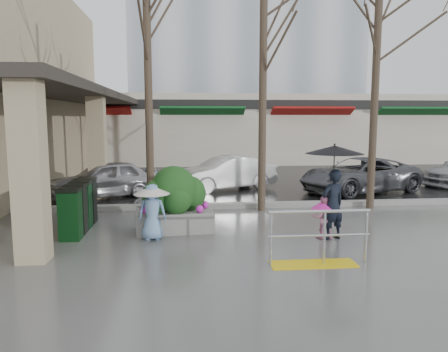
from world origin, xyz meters
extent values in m
plane|color=#51514F|center=(0.00, 0.00, 0.00)|extent=(120.00, 120.00, 0.00)
cube|color=black|center=(0.00, 22.00, 0.01)|extent=(120.00, 36.00, 0.01)
cube|color=gray|center=(0.00, 4.00, 0.07)|extent=(120.00, 0.30, 0.15)
cube|color=#2D2823|center=(-4.80, 8.00, 3.62)|extent=(2.80, 18.00, 0.25)
cube|color=tan|center=(-3.90, -0.50, 1.75)|extent=(0.55, 0.55, 3.50)
cube|color=tan|center=(-3.90, 6.00, 1.75)|extent=(0.55, 0.55, 3.50)
cube|color=beige|center=(2.00, 18.00, 2.00)|extent=(34.00, 6.00, 4.00)
cube|color=maroon|center=(-6.00, 15.10, 2.85)|extent=(4.50, 1.68, 0.87)
cube|color=#0F4C1E|center=(0.00, 15.10, 2.85)|extent=(4.50, 1.68, 0.87)
cube|color=maroon|center=(6.00, 15.10, 2.85)|extent=(4.50, 1.68, 0.87)
cube|color=#0F4C1E|center=(12.00, 15.10, 2.85)|extent=(4.50, 1.68, 0.87)
cube|color=black|center=(2.00, 15.10, 3.40)|extent=(34.00, 0.35, 0.50)
cube|color=#8C99A8|center=(4.00, 30.00, 12.50)|extent=(18.00, 12.00, 25.00)
cube|color=yellow|center=(1.30, -1.20, 0.01)|extent=(1.60, 0.50, 0.02)
cylinder|color=silver|center=(0.50, -1.20, 0.50)|extent=(0.05, 0.05, 1.00)
cylinder|color=silver|center=(1.50, -1.20, 0.50)|extent=(0.05, 0.05, 1.00)
cylinder|color=silver|center=(2.30, -1.20, 0.50)|extent=(0.05, 0.05, 1.00)
cylinder|color=silver|center=(1.40, -1.20, 1.00)|extent=(1.90, 0.06, 0.06)
cylinder|color=silver|center=(1.40, -1.20, 0.55)|extent=(1.90, 0.04, 0.04)
cylinder|color=#382B21|center=(-2.00, 3.60, 3.40)|extent=(0.22, 0.22, 6.80)
cylinder|color=#382B21|center=(1.20, 3.60, 3.50)|extent=(0.22, 0.22, 7.00)
cylinder|color=#382B21|center=(4.50, 3.60, 3.25)|extent=(0.22, 0.22, 6.50)
imported|color=black|center=(2.22, 0.44, 0.79)|extent=(0.67, 0.55, 1.57)
cylinder|color=black|center=(2.22, 0.44, 1.60)|extent=(0.02, 0.02, 0.99)
cone|color=black|center=(2.22, 0.44, 2.00)|extent=(1.28, 1.28, 0.18)
sphere|color=black|center=(2.22, 0.44, 2.11)|extent=(0.05, 0.05, 0.05)
imported|color=pink|center=(2.03, 0.51, 0.48)|extent=(0.47, 0.37, 0.96)
cylinder|color=black|center=(2.03, 0.51, 0.65)|extent=(0.02, 0.02, 0.41)
cone|color=#FF28BC|center=(2.03, 0.51, 0.77)|extent=(0.55, 0.55, 0.18)
sphere|color=black|center=(2.03, 0.51, 0.88)|extent=(0.05, 0.05, 0.05)
imported|color=#729BCB|center=(-1.77, 0.77, 0.63)|extent=(0.63, 0.43, 1.25)
cylinder|color=black|center=(-1.77, 0.77, 0.92)|extent=(0.02, 0.02, 0.58)
cone|color=silver|center=(-1.77, 0.77, 1.12)|extent=(0.80, 0.80, 0.18)
sphere|color=black|center=(-1.77, 0.77, 1.23)|extent=(0.05, 0.05, 0.05)
cube|color=slate|center=(-1.30, 1.46, 0.25)|extent=(1.89, 1.10, 0.50)
ellipsoid|color=#183C13|center=(-1.30, 1.46, 0.99)|extent=(1.10, 0.99, 1.15)
sphere|color=#183C13|center=(-1.65, 1.36, 0.86)|extent=(0.79, 0.79, 0.79)
sphere|color=#183C13|center=(-0.95, 1.61, 0.87)|extent=(0.83, 0.83, 0.83)
cube|color=#0B3312|center=(-3.58, 0.94, 0.54)|extent=(0.44, 0.44, 1.08)
cube|color=black|center=(-3.58, 0.94, 1.13)|extent=(0.47, 0.47, 0.08)
cube|color=black|center=(-3.57, 1.48, 0.54)|extent=(0.44, 0.44, 1.08)
cube|color=black|center=(-3.57, 1.48, 1.13)|extent=(0.47, 0.47, 0.08)
cube|color=#0C3818|center=(-3.57, 2.02, 0.54)|extent=(0.44, 0.44, 1.08)
cube|color=black|center=(-3.57, 2.02, 1.13)|extent=(0.47, 0.47, 0.08)
cube|color=black|center=(-3.57, 2.55, 0.54)|extent=(0.44, 0.44, 1.08)
cube|color=black|center=(-3.57, 2.55, 1.13)|extent=(0.47, 0.47, 0.08)
imported|color=#AEAEB3|center=(-3.74, 6.12, 0.63)|extent=(3.98, 2.86, 1.26)
imported|color=silver|center=(0.52, 7.37, 0.63)|extent=(4.04, 2.70, 1.26)
imported|color=#515358|center=(5.28, 6.30, 0.63)|extent=(4.98, 3.52, 1.26)
camera|label=1|loc=(-1.08, -8.79, 2.70)|focal=35.00mm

